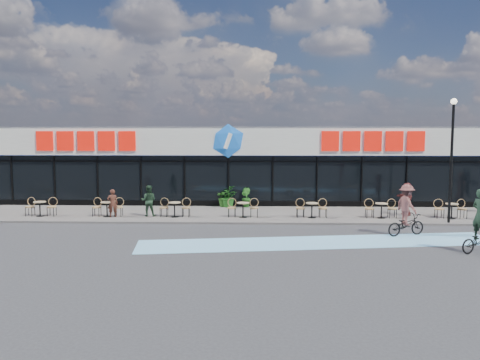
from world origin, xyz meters
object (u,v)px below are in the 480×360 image
object	(u,v)px
potted_plant_mid	(225,197)
cyclist_a	(480,230)
cyclist_b	(406,214)
potted_plant_right	(246,197)
lamp_post	(452,150)
patron_left	(113,203)
potted_plant_left	(227,197)
pedestrian_a	(407,199)
patron_right	(149,201)

from	to	relation	value
potted_plant_mid	cyclist_a	world-z (taller)	cyclist_a
cyclist_a	cyclist_b	xyz separation A→B (m)	(-1.70, 2.73, 0.10)
potted_plant_mid	potted_plant_right	bearing A→B (deg)	-2.89
lamp_post	potted_plant_mid	distance (m)	11.90
cyclist_b	potted_plant_mid	bearing A→B (deg)	139.16
cyclist_a	cyclist_b	size ratio (longest dim) A/B	1.07
lamp_post	patron_left	xyz separation A→B (m)	(-16.01, 0.92, -2.65)
potted_plant_left	patron_left	world-z (taller)	patron_left
potted_plant_left	pedestrian_a	distance (m)	9.50
cyclist_a	lamp_post	bearing A→B (deg)	78.55
patron_left	patron_right	distance (m)	1.75
lamp_post	patron_right	size ratio (longest dim) A/B	3.68
lamp_post	patron_left	size ratio (longest dim) A/B	4.10
lamp_post	pedestrian_a	world-z (taller)	lamp_post
potted_plant_left	potted_plant_right	distance (m)	1.03
patron_left	cyclist_a	distance (m)	16.16
patron_right	pedestrian_a	world-z (taller)	pedestrian_a
lamp_post	cyclist_a	bearing A→B (deg)	-101.45
potted_plant_mid	cyclist_a	distance (m)	13.61
patron_left	cyclist_a	size ratio (longest dim) A/B	0.61
potted_plant_mid	potted_plant_right	world-z (taller)	potted_plant_right
cyclist_a	cyclist_b	distance (m)	3.22
potted_plant_mid	patron_left	distance (m)	6.36
pedestrian_a	potted_plant_mid	bearing A→B (deg)	-109.16
potted_plant_right	patron_right	distance (m)	5.70
patron_left	potted_plant_mid	bearing A→B (deg)	-162.57
cyclist_b	patron_right	bearing A→B (deg)	162.10
cyclist_a	pedestrian_a	bearing A→B (deg)	92.13
potted_plant_left	potted_plant_mid	bearing A→B (deg)	139.90
patron_right	pedestrian_a	size ratio (longest dim) A/B	0.94
patron_left	pedestrian_a	size ratio (longest dim) A/B	0.84
potted_plant_right	cyclist_b	distance (m)	9.59
potted_plant_mid	lamp_post	bearing A→B (deg)	-22.44
potted_plant_right	pedestrian_a	bearing A→B (deg)	-16.14
potted_plant_mid	patron_right	xyz separation A→B (m)	(-3.61, -3.14, 0.23)
potted_plant_mid	potted_plant_left	bearing A→B (deg)	-40.10
lamp_post	cyclist_a	distance (m)	5.91
lamp_post	potted_plant_right	distance (m)	10.83
cyclist_a	patron_left	bearing A→B (deg)	157.79
potted_plant_right	cyclist_a	xyz separation A→B (m)	(8.46, -9.54, 0.17)
potted_plant_mid	potted_plant_right	distance (m)	1.19
lamp_post	potted_plant_left	size ratio (longest dim) A/B	4.86
patron_right	cyclist_b	distance (m)	12.13
pedestrian_a	cyclist_a	world-z (taller)	cyclist_a
patron_left	cyclist_b	size ratio (longest dim) A/B	0.65
lamp_post	potted_plant_mid	size ratio (longest dim) A/B	5.27
potted_plant_left	potted_plant_right	bearing A→B (deg)	4.02
potted_plant_mid	cyclist_a	bearing A→B (deg)	-44.87
patron_right	cyclist_a	distance (m)	14.74
potted_plant_mid	cyclist_b	bearing A→B (deg)	-40.84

